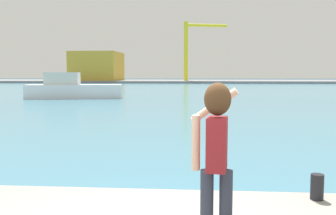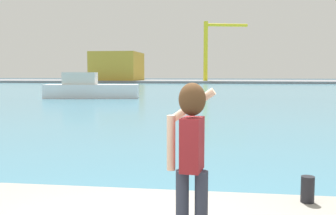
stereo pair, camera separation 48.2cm
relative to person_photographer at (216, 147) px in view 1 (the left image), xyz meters
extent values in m
plane|color=#334751|center=(-0.63, 49.93, -1.64)|extent=(220.00, 220.00, 0.00)
cube|color=teal|center=(-0.63, 51.93, -1.63)|extent=(140.00, 100.00, 0.02)
cube|color=gray|center=(-0.63, 91.93, -1.37)|extent=(140.00, 20.00, 0.53)
cylinder|color=#2D3342|center=(-0.09, 0.00, -0.66)|extent=(0.14, 0.14, 0.82)
cylinder|color=#2D3342|center=(0.11, 0.00, -0.66)|extent=(0.14, 0.14, 0.82)
cube|color=maroon|center=(0.01, 0.00, 0.03)|extent=(0.24, 0.36, 0.56)
sphere|color=#E0B293|center=(0.01, 0.00, 0.49)|extent=(0.22, 0.22, 0.22)
ellipsoid|color=#472D19|center=(0.01, -0.02, 0.50)|extent=(0.28, 0.26, 0.34)
cylinder|color=#E0B293|center=(-0.21, 0.00, 0.04)|extent=(0.09, 0.09, 0.58)
cylinder|color=#E0B293|center=(-0.01, 0.22, 0.41)|extent=(0.53, 0.15, 0.40)
cube|color=black|center=(0.01, 0.34, 0.58)|extent=(0.02, 0.07, 0.14)
cylinder|color=black|center=(1.54, 1.62, -0.88)|extent=(0.19, 0.19, 0.37)
cube|color=white|center=(-11.78, 31.20, -0.97)|extent=(9.01, 3.54, 1.29)
cube|color=silver|center=(-12.87, 31.04, 0.24)|extent=(3.29, 2.15, 1.14)
cube|color=gold|center=(-25.32, 90.30, 2.37)|extent=(11.09, 13.08, 6.95)
cylinder|color=yellow|center=(-3.22, 87.72, 5.83)|extent=(1.00, 1.00, 13.86)
cylinder|color=yellow|center=(1.62, 88.92, 11.96)|extent=(9.85, 3.08, 0.70)
camera|label=1|loc=(-0.19, -3.99, 0.77)|focal=41.09mm
camera|label=2|loc=(0.29, -3.94, 0.77)|focal=41.09mm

